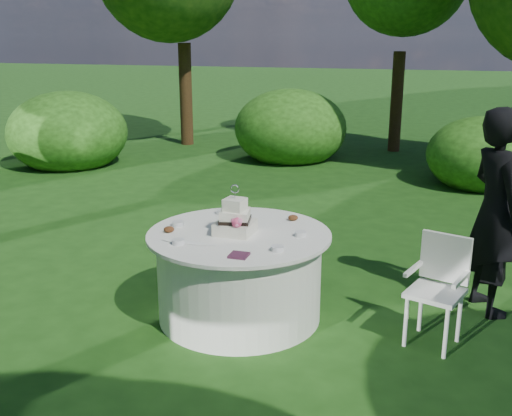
{
  "coord_description": "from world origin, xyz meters",
  "views": [
    {
      "loc": [
        1.56,
        -4.53,
        2.38
      ],
      "look_at": [
        0.15,
        0.0,
        1.0
      ],
      "focal_mm": 42.0,
      "sensor_mm": 36.0,
      "label": 1
    }
  ],
  "objects_px": {
    "guest": "(496,212)",
    "table": "(239,275)",
    "chair": "(439,281)",
    "cake": "(235,220)",
    "napkins": "(239,255)"
  },
  "relations": [
    {
      "from": "guest",
      "to": "cake",
      "type": "height_order",
      "value": "guest"
    },
    {
      "from": "napkins",
      "to": "guest",
      "type": "relative_size",
      "value": 0.08
    },
    {
      "from": "napkins",
      "to": "chair",
      "type": "height_order",
      "value": "chair"
    },
    {
      "from": "table",
      "to": "chair",
      "type": "xyz_separation_m",
      "value": [
        1.64,
        0.05,
        0.13
      ]
    },
    {
      "from": "cake",
      "to": "chair",
      "type": "distance_m",
      "value": 1.71
    },
    {
      "from": "guest",
      "to": "chair",
      "type": "distance_m",
      "value": 0.94
    },
    {
      "from": "table",
      "to": "guest",
      "type": "bearing_deg",
      "value": 21.08
    },
    {
      "from": "cake",
      "to": "chair",
      "type": "relative_size",
      "value": 0.48
    },
    {
      "from": "napkins",
      "to": "guest",
      "type": "distance_m",
      "value": 2.31
    },
    {
      "from": "guest",
      "to": "table",
      "type": "height_order",
      "value": "guest"
    },
    {
      "from": "table",
      "to": "chair",
      "type": "relative_size",
      "value": 1.78
    },
    {
      "from": "guest",
      "to": "table",
      "type": "relative_size",
      "value": 1.16
    },
    {
      "from": "napkins",
      "to": "chair",
      "type": "distance_m",
      "value": 1.6
    },
    {
      "from": "table",
      "to": "napkins",
      "type": "bearing_deg",
      "value": -71.29
    },
    {
      "from": "napkins",
      "to": "cake",
      "type": "height_order",
      "value": "cake"
    }
  ]
}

